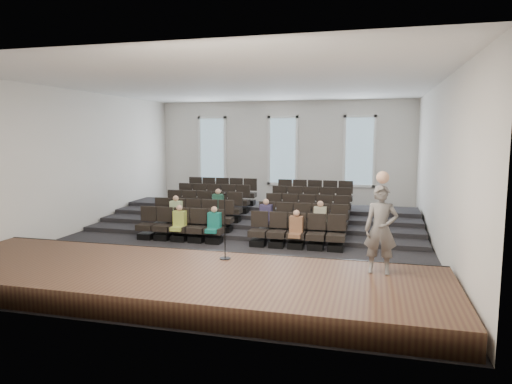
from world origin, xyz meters
The scene contains 14 objects.
ground centered at (0.00, 0.00, 0.00)m, with size 14.00×14.00×0.00m, color black.
ceiling centered at (0.00, 0.00, 5.01)m, with size 12.00×14.00×0.02m, color white.
wall_back centered at (0.00, 7.02, 2.50)m, with size 12.00×0.04×5.00m, color silver.
wall_front centered at (0.00, -7.02, 2.50)m, with size 12.00×0.04×5.00m, color silver.
wall_left centered at (-6.02, 0.00, 2.50)m, with size 0.04×14.00×5.00m, color silver.
wall_right centered at (6.02, 0.00, 2.50)m, with size 0.04×14.00×5.00m, color silver.
stage centered at (0.00, -5.10, 0.25)m, with size 11.80×3.60×0.50m, color #4B3320.
stage_lip centered at (0.00, -3.33, 0.25)m, with size 11.80×0.06×0.52m, color black.
risers centered at (0.00, 3.17, 0.20)m, with size 11.80×4.80×0.60m.
seating_rows centered at (0.00, 1.54, 0.68)m, with size 6.80×4.70×1.67m.
windows centered at (0.00, 6.95, 2.70)m, with size 8.44×0.10×3.24m.
audience centered at (-0.19, 0.15, 0.79)m, with size 5.45×2.64×1.10m.
speaker centered at (4.35, -4.19, 1.45)m, with size 0.69×0.46×1.91m, color #5C5957.
mic_stand centered at (0.77, -3.96, 0.98)m, with size 0.27×0.27×1.61m.
Camera 1 is at (4.16, -14.10, 3.48)m, focal length 32.00 mm.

